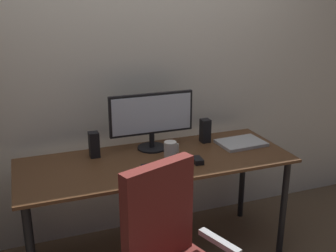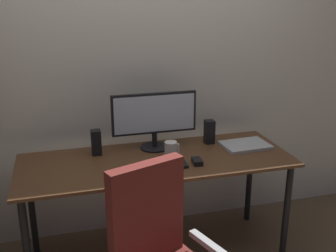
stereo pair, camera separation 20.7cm
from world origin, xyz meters
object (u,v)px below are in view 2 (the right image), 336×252
keyboard (164,166)px  coffee_mug (171,150)px  laptop (245,145)px  speaker_left (96,142)px  desk (157,170)px  speaker_right (209,132)px  monitor (154,117)px  mouse (197,161)px

keyboard → coffee_mug: size_ratio=2.68×
coffee_mug → laptop: (0.56, 0.05, -0.04)m
keyboard → coffee_mug: bearing=59.8°
keyboard → speaker_left: size_ratio=1.71×
desk → speaker_right: bearing=22.9°
keyboard → monitor: bearing=88.2°
monitor → mouse: (0.19, -0.33, -0.21)m
keyboard → laptop: bearing=17.9°
monitor → keyboard: bearing=-93.7°
coffee_mug → laptop: bearing=5.2°
laptop → speaker_right: 0.27m
coffee_mug → mouse: bearing=-46.9°
coffee_mug → speaker_left: (-0.46, 0.19, 0.03)m
desk → keyboard: (0.01, -0.14, 0.09)m
coffee_mug → speaker_right: bearing=29.0°
keyboard → mouse: size_ratio=3.02×
speaker_right → desk: bearing=-157.1°
monitor → speaker_right: 0.43m
desk → mouse: size_ratio=18.42×
mouse → laptop: mouse is taller
keyboard → laptop: (0.64, 0.19, 0.00)m
mouse → coffee_mug: coffee_mug is taller
keyboard → mouse: mouse is taller
monitor → coffee_mug: monitor is taller
laptop → speaker_left: bearing=169.5°
laptop → speaker_right: (-0.22, 0.14, 0.07)m
coffee_mug → speaker_right: size_ratio=0.64×
coffee_mug → speaker_right: speaker_right is taller
monitor → coffee_mug: 0.27m
monitor → speaker_right: size_ratio=3.44×
desk → mouse: mouse is taller
desk → keyboard: bearing=-84.3°
monitor → laptop: 0.67m
keyboard → speaker_right: 0.54m
desk → laptop: (0.65, 0.05, 0.09)m
coffee_mug → laptop: size_ratio=0.34×
coffee_mug → speaker_left: 0.50m
desk → coffee_mug: 0.17m
desk → monitor: (0.03, 0.19, 0.31)m
coffee_mug → desk: bearing=178.1°
mouse → speaker_right: 0.39m
desk → monitor: size_ratio=3.03×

